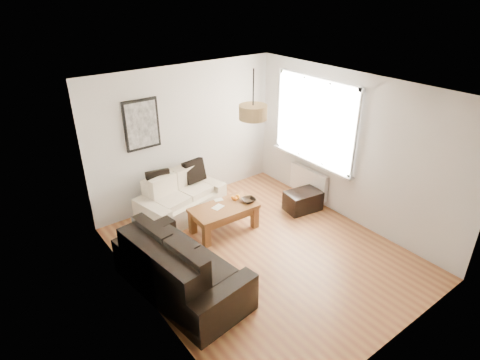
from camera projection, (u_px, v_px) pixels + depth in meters
floor at (263, 252)px, 6.32m from camera, size 4.50×4.50×0.00m
ceiling at (268, 90)px, 5.14m from camera, size 3.80×4.50×0.00m
wall_back at (186, 136)px, 7.33m from camera, size 3.80×0.04×2.60m
wall_front at (405, 257)px, 4.13m from camera, size 3.80×0.04×2.60m
wall_left at (143, 223)px, 4.71m from camera, size 0.04×4.50×2.60m
wall_right at (350, 149)px, 6.75m from camera, size 0.04×4.50×2.60m
window_bay at (315, 121)px, 7.17m from camera, size 0.14×1.90×1.60m
radiator at (309, 182)px, 7.70m from camera, size 0.10×0.90×0.52m
poster at (142, 125)px, 6.67m from camera, size 0.62×0.04×0.87m
pendant_shade at (253, 112)px, 5.53m from camera, size 0.40×0.40×0.20m
loveseat_cream at (181, 196)px, 7.17m from camera, size 1.67×1.13×0.76m
sofa_leather at (181, 264)px, 5.38m from camera, size 1.21×2.10×0.86m
coffee_table at (224, 218)px, 6.80m from camera, size 1.14×0.65×0.46m
ottoman at (303, 201)px, 7.42m from camera, size 0.71×0.52×0.37m
cushion_left at (159, 182)px, 6.99m from camera, size 0.43×0.20×0.41m
cushion_right at (194, 171)px, 7.38m from camera, size 0.43×0.18×0.42m
fruit_bowl at (249, 200)px, 6.84m from camera, size 0.28×0.28×0.06m
orange_a at (235, 199)px, 6.86m from camera, size 0.09×0.09×0.08m
orange_b at (238, 197)px, 6.92m from camera, size 0.10×0.10×0.08m
orange_c at (233, 198)px, 6.89m from camera, size 0.07×0.07×0.07m
papers at (218, 207)px, 6.68m from camera, size 0.23×0.19×0.01m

